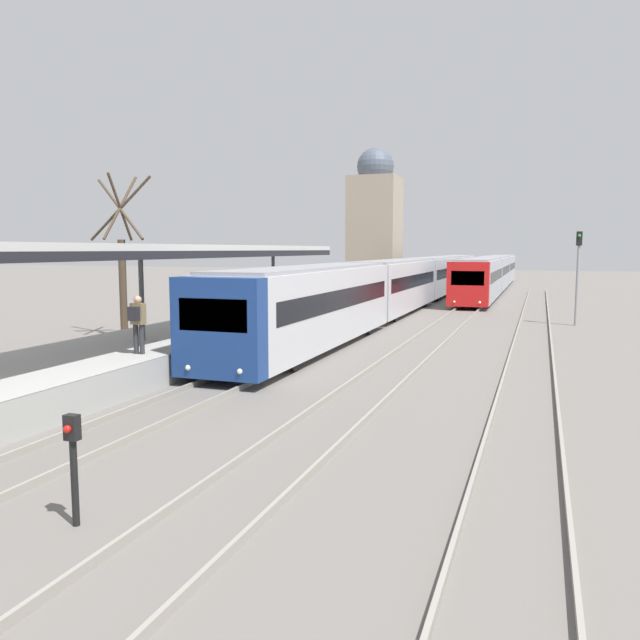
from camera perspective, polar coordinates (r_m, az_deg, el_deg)
platform_canopy at (r=21.00m, az=-16.03°, el=6.33°), size 4.00×26.49×3.12m
person_on_platform at (r=18.38m, az=-16.35°, el=0.03°), size 0.40×0.40×1.66m
train_near at (r=44.77m, az=8.72°, el=3.75°), size 2.70×58.05×3.21m
train_far at (r=59.68m, az=15.41°, el=4.25°), size 2.61×39.69×3.19m
signal_post_near at (r=9.47m, az=-21.64°, el=-11.53°), size 0.20×0.21×1.59m
signal_mast_far at (r=34.02m, az=22.52°, el=4.56°), size 0.28×0.29×4.74m
distant_domed_building at (r=53.76m, az=5.04°, el=8.61°), size 4.03×4.03×12.33m
bare_tree_background at (r=28.36m, az=-17.64°, el=5.00°), size 3.20×1.99×7.02m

